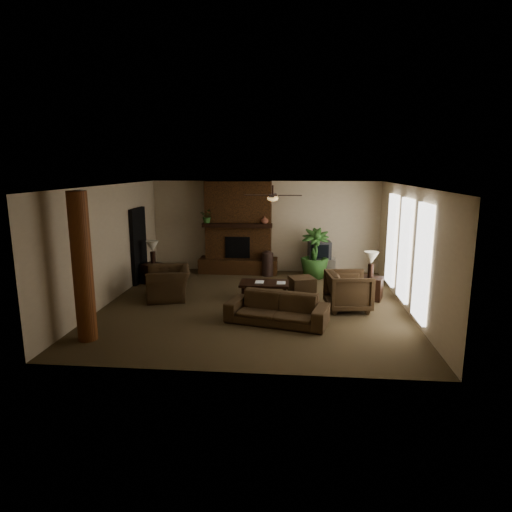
# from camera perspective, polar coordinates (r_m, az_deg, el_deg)

# --- Properties ---
(room_shell) EXTENTS (7.00, 7.00, 7.00)m
(room_shell) POSITION_cam_1_polar(r_m,az_deg,el_deg) (10.04, -0.21, 1.22)
(room_shell) COLOR #4D3E26
(room_shell) RESTS_ON ground
(fireplace) EXTENTS (2.40, 0.70, 2.80)m
(fireplace) POSITION_cam_1_polar(r_m,az_deg,el_deg) (13.33, -2.33, 2.73)
(fireplace) COLOR #563117
(fireplace) RESTS_ON ground
(windows) EXTENTS (0.08, 3.65, 2.35)m
(windows) POSITION_cam_1_polar(r_m,az_deg,el_deg) (10.51, 18.98, 0.77)
(windows) COLOR white
(windows) RESTS_ON ground
(log_column) EXTENTS (0.36, 0.36, 2.80)m
(log_column) POSITION_cam_1_polar(r_m,az_deg,el_deg) (8.58, -21.86, -1.43)
(log_column) COLOR brown
(log_column) RESTS_ON ground
(doorway) EXTENTS (0.10, 1.00, 2.10)m
(doorway) POSITION_cam_1_polar(r_m,az_deg,el_deg) (12.61, -15.17, 1.34)
(doorway) COLOR black
(doorway) RESTS_ON ground
(ceiling_fan) EXTENTS (1.35, 1.35, 0.37)m
(ceiling_fan) POSITION_cam_1_polar(r_m,az_deg,el_deg) (10.17, 2.21, 7.76)
(ceiling_fan) COLOR black
(ceiling_fan) RESTS_ON ceiling
(sofa) EXTENTS (2.19, 1.11, 0.82)m
(sofa) POSITION_cam_1_polar(r_m,az_deg,el_deg) (9.10, 2.77, -6.31)
(sofa) COLOR #3E2D1A
(sofa) RESTS_ON ground
(armchair_left) EXTENTS (1.07, 1.35, 1.03)m
(armchair_left) POSITION_cam_1_polar(r_m,az_deg,el_deg) (10.98, -11.43, -2.82)
(armchair_left) COLOR #3E2D1A
(armchair_left) RESTS_ON ground
(armchair_right) EXTENTS (1.00, 1.05, 0.97)m
(armchair_right) POSITION_cam_1_polar(r_m,az_deg,el_deg) (10.12, 12.07, -4.28)
(armchair_right) COLOR #3E2D1A
(armchair_right) RESTS_ON ground
(coffee_table) EXTENTS (1.20, 0.70, 0.43)m
(coffee_table) POSITION_cam_1_polar(r_m,az_deg,el_deg) (10.69, 1.11, -3.78)
(coffee_table) COLOR black
(coffee_table) RESTS_ON ground
(ottoman) EXTENTS (0.76, 0.76, 0.40)m
(ottoman) POSITION_cam_1_polar(r_m,az_deg,el_deg) (11.39, 6.04, -3.78)
(ottoman) COLOR #3E2D1A
(ottoman) RESTS_ON ground
(tv_stand) EXTENTS (0.87, 0.53, 0.50)m
(tv_stand) POSITION_cam_1_polar(r_m,az_deg,el_deg) (13.34, 8.51, -1.34)
(tv_stand) COLOR silver
(tv_stand) RESTS_ON ground
(tv) EXTENTS (0.70, 0.60, 0.52)m
(tv) POSITION_cam_1_polar(r_m,az_deg,el_deg) (13.22, 8.34, 0.81)
(tv) COLOR #323234
(tv) RESTS_ON tv_stand
(floor_vase) EXTENTS (0.34, 0.34, 0.77)m
(floor_vase) POSITION_cam_1_polar(r_m,az_deg,el_deg) (12.98, 1.54, -0.75)
(floor_vase) COLOR #33221C
(floor_vase) RESTS_ON ground
(floor_plant) EXTENTS (0.87, 1.49, 0.82)m
(floor_plant) POSITION_cam_1_polar(r_m,az_deg,el_deg) (12.87, 7.68, -1.07)
(floor_plant) COLOR #2C5421
(floor_plant) RESTS_ON ground
(side_table_left) EXTENTS (0.66, 0.66, 0.55)m
(side_table_left) POSITION_cam_1_polar(r_m,az_deg,el_deg) (12.56, -13.44, -2.23)
(side_table_left) COLOR black
(side_table_left) RESTS_ON ground
(lamp_left) EXTENTS (0.38, 0.38, 0.65)m
(lamp_left) POSITION_cam_1_polar(r_m,az_deg,el_deg) (12.40, -13.45, 1.03)
(lamp_left) COLOR black
(lamp_left) RESTS_ON side_table_left
(side_table_right) EXTENTS (0.63, 0.63, 0.55)m
(side_table_right) POSITION_cam_1_polar(r_m,az_deg,el_deg) (11.12, 14.93, -4.10)
(side_table_right) COLOR black
(side_table_right) RESTS_ON ground
(lamp_right) EXTENTS (0.36, 0.36, 0.65)m
(lamp_right) POSITION_cam_1_polar(r_m,az_deg,el_deg) (10.89, 14.91, -0.49)
(lamp_right) COLOR black
(lamp_right) RESTS_ON side_table_right
(mantel_plant) EXTENTS (0.48, 0.51, 0.33)m
(mantel_plant) POSITION_cam_1_polar(r_m,az_deg,el_deg) (13.12, -6.42, 5.04)
(mantel_plant) COLOR #2C5421
(mantel_plant) RESTS_ON fireplace
(mantel_vase) EXTENTS (0.25, 0.26, 0.22)m
(mantel_vase) POSITION_cam_1_polar(r_m,az_deg,el_deg) (12.92, 1.15, 4.76)
(mantel_vase) COLOR brown
(mantel_vase) RESTS_ON fireplace
(book_a) EXTENTS (0.22, 0.03, 0.29)m
(book_a) POSITION_cam_1_polar(r_m,az_deg,el_deg) (10.61, -0.12, -2.77)
(book_a) COLOR #999999
(book_a) RESTS_ON coffee_table
(book_b) EXTENTS (0.21, 0.02, 0.29)m
(book_b) POSITION_cam_1_polar(r_m,az_deg,el_deg) (10.56, 2.76, -2.85)
(book_b) COLOR #999999
(book_b) RESTS_ON coffee_table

